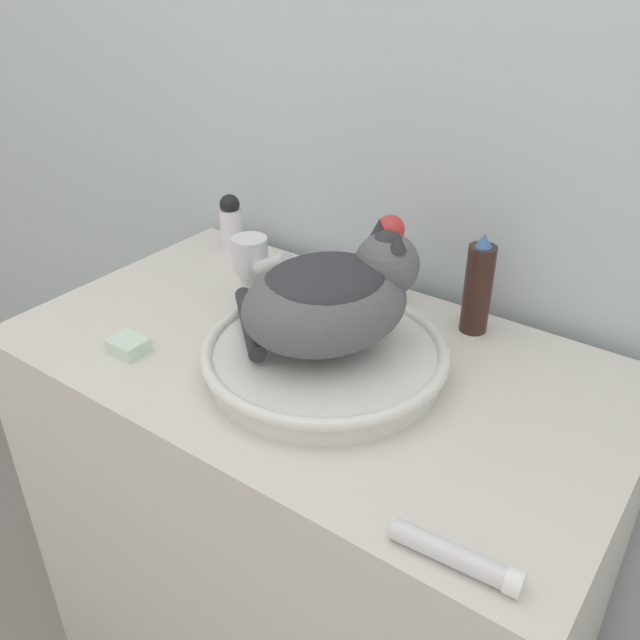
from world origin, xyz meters
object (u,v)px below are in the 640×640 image
cream_tube (457,557)px  lotion_bottle_white (389,260)px  faucet (254,267)px  cat (332,296)px  soap_bar (128,345)px  hairspray_can_black (478,287)px  deodorant_stick (231,224)px

cream_tube → lotion_bottle_white: bearing=128.2°
faucet → lotion_bottle_white: (0.18, 0.17, -0.00)m
cat → soap_bar: cat is taller
cat → hairspray_can_black: bearing=0.4°
deodorant_stick → hairspray_can_black: hairspray_can_black is taller
hairspray_can_black → soap_bar: (-0.43, -0.40, -0.07)m
lotion_bottle_white → hairspray_can_black: size_ratio=0.95×
cream_tube → cat: bearing=144.9°
deodorant_stick → hairspray_can_black: bearing=0.0°
lotion_bottle_white → cat: bearing=-80.1°
hairspray_can_black → cream_tube: 0.52m
deodorant_stick → cream_tube: 0.90m
cat → soap_bar: size_ratio=5.78×
deodorant_stick → cat: bearing=-29.5°
faucet → soap_bar: (-0.08, -0.23, -0.08)m
cat → cream_tube: 0.43m
deodorant_stick → soap_bar: 0.42m
faucet → soap_bar: size_ratio=2.64×
lotion_bottle_white → soap_bar: 0.48m
lotion_bottle_white → cream_tube: size_ratio=1.12×
cream_tube → faucet: bearing=150.9°
faucet → deodorant_stick: faucet is taller
cat → cream_tube: bearing=-96.0°
lotion_bottle_white → hairspray_can_black: 0.18m
lotion_bottle_white → cream_tube: 0.61m
deodorant_stick → soap_bar: size_ratio=2.10×
faucet → cream_tube: faucet is taller
cat → hairspray_can_black: cat is taller
deodorant_stick → lotion_bottle_white: (0.39, 0.00, 0.02)m
cat → faucet: 0.24m
cat → hairspray_can_black: size_ratio=1.96×
deodorant_stick → hairspray_can_black: size_ratio=0.71×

